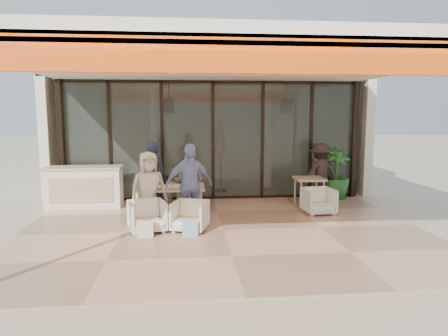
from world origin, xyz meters
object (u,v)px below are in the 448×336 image
at_px(diner_cream, 149,189).
at_px(standing_woman, 320,173).
at_px(host_counter, 84,187).
at_px(chair_far_left, 154,195).
at_px(chair_near_right, 190,215).
at_px(dining_table, 170,189).
at_px(side_table, 309,182).
at_px(diner_navy, 152,178).
at_px(potted_palm, 335,173).
at_px(diner_grey, 189,182).
at_px(diner_periwinkle, 189,184).
at_px(chair_near_left, 147,215).
at_px(side_chair, 319,200).
at_px(chair_far_right, 189,197).

bearing_deg(diner_cream, standing_woman, 4.39).
xyz_separation_m(host_counter, chair_far_left, (1.74, -0.34, -0.16)).
distance_m(host_counter, chair_far_left, 1.78).
bearing_deg(host_counter, chair_near_right, -40.97).
xyz_separation_m(dining_table, side_table, (3.43, 0.86, -0.05)).
distance_m(chair_far_left, chair_near_right, 2.08).
bearing_deg(diner_cream, chair_far_left, 71.40).
height_order(diner_navy, potted_palm, diner_navy).
relative_size(chair_near_right, potted_palm, 0.47).
xyz_separation_m(dining_table, diner_grey, (0.43, 0.44, 0.06)).
bearing_deg(diner_navy, chair_far_left, -93.18).
distance_m(chair_near_right, diner_navy, 1.71).
relative_size(diner_periwinkle, potted_palm, 1.20).
height_order(chair_near_right, diner_navy, diner_navy).
bearing_deg(diner_navy, dining_table, 129.66).
xyz_separation_m(chair_near_right, diner_cream, (-0.84, 0.50, 0.44)).
relative_size(chair_near_left, side_chair, 1.03).
xyz_separation_m(chair_near_left, diner_periwinkle, (0.84, 0.50, 0.51)).
height_order(chair_far_left, standing_woman, standing_woman).
relative_size(chair_near_left, diner_periwinkle, 0.41).
relative_size(chair_far_left, side_chair, 1.08).
distance_m(host_counter, standing_woman, 6.02).
bearing_deg(side_chair, diner_periwinkle, -174.89).
bearing_deg(chair_near_right, diner_grey, 107.30).
xyz_separation_m(side_table, side_chair, (0.00, -0.75, -0.30)).
relative_size(chair_far_left, diner_periwinkle, 0.43).
relative_size(dining_table, diner_navy, 0.87).
distance_m(dining_table, diner_cream, 0.62).
bearing_deg(side_table, chair_near_left, -154.69).
bearing_deg(host_counter, potted_palm, 3.93).
distance_m(side_chair, potted_palm, 1.94).
xyz_separation_m(chair_near_left, diner_grey, (0.84, 1.40, 0.40)).
relative_size(diner_navy, potted_palm, 1.21).
bearing_deg(side_chair, host_counter, 162.56).
distance_m(diner_navy, diner_periwinkle, 1.23).
distance_m(side_table, standing_woman, 0.68).
bearing_deg(side_table, diner_navy, -173.83).
xyz_separation_m(chair_far_right, diner_periwinkle, (0.00, -1.40, 0.57)).
distance_m(host_counter, chair_near_right, 3.42).
height_order(diner_navy, diner_grey, diner_navy).
xyz_separation_m(side_table, standing_woman, (0.44, 0.50, 0.15)).
height_order(chair_far_left, diner_navy, diner_navy).
height_order(chair_far_right, diner_navy, diner_navy).
distance_m(host_counter, side_chair, 5.70).
bearing_deg(chair_far_left, side_table, -171.18).
height_order(dining_table, diner_periwinkle, diner_periwinkle).
xyz_separation_m(diner_cream, side_chair, (3.84, 0.57, -0.44)).
distance_m(dining_table, standing_woman, 4.10).
distance_m(chair_near_left, chair_near_right, 0.84).
relative_size(host_counter, diner_navy, 1.07).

